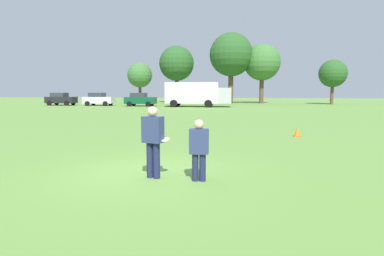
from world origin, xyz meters
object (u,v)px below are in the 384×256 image
Objects in this scene: frisbee at (164,140)px; traffic_cone at (297,132)px; box_truck at (197,93)px; parked_car_mid_left at (99,99)px; parked_car_center at (140,99)px; player_defender at (199,147)px; parked_car_near_left at (61,99)px; player_thrower at (153,138)px.

traffic_cone is (4.56, 7.78, -0.70)m from frisbee.
frisbee is 0.03× the size of box_truck.
frisbee is at bearing -64.48° from parked_car_mid_left.
parked_car_mid_left and parked_car_center have the same top height.
player_defender is at bearing -71.57° from parked_car_center.
frisbee is at bearing -84.82° from box_truck.
traffic_cone is 0.11× the size of parked_car_near_left.
frisbee is at bearing -120.35° from traffic_cone.
box_truck reaches higher than player_thrower.
frisbee is 9.04m from traffic_cone.
player_defender is 0.88m from frisbee.
box_truck is at bearing -5.76° from parked_car_near_left.
parked_car_center is 0.49× the size of box_truck.
player_defender is 44.02m from parked_car_near_left.
parked_car_center is at bearing 107.26° from frisbee.
player_defender is 0.34× the size of parked_car_near_left.
player_thrower is at bearing -121.64° from traffic_cone.
traffic_cone is at bearing 65.02° from player_defender.
player_defender is at bearing -56.84° from parked_car_near_left.
player_thrower reaches higher than player_defender.
player_defender is at bearing -63.50° from parked_car_mid_left.
traffic_cone is 32.01m from parked_car_center.
player_defender is 0.34× the size of parked_car_mid_left.
traffic_cone is 36.00m from parked_car_mid_left.
parked_car_center reaches higher than player_defender.
player_thrower is 0.41× the size of parked_car_mid_left.
parked_car_near_left is at bearing 122.02° from player_thrower.
player_thrower is 6.28× the size of frisbee.
frisbee is 34.82m from box_truck.
frisbee is (0.26, 0.04, -0.04)m from player_thrower.
parked_car_center is 8.06m from box_truck.
parked_car_center is (12.13, -0.99, 0.00)m from parked_car_near_left.
parked_car_center is (-11.09, 35.70, -0.01)m from frisbee.
parked_car_near_left is at bearing 176.64° from parked_car_mid_left.
player_thrower is 37.34m from parked_car_center.
parked_car_mid_left is (-21.91, 28.56, 0.69)m from traffic_cone.
player_defender is at bearing -83.46° from box_truck.
parked_car_near_left is 20.21m from box_truck.
traffic_cone is (3.70, 7.94, -0.57)m from player_defender.
player_defender is 40.80m from parked_car_mid_left.
player_thrower is 43.32m from parked_car_near_left.
parked_car_center is (-11.95, 35.86, 0.12)m from player_defender.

